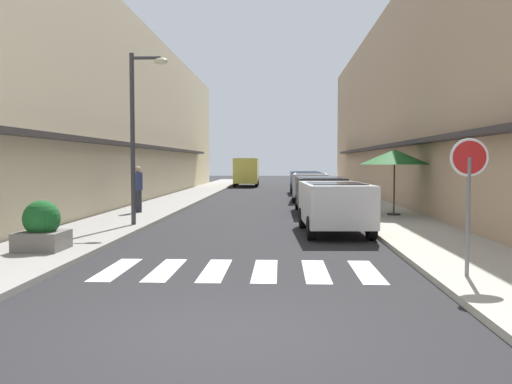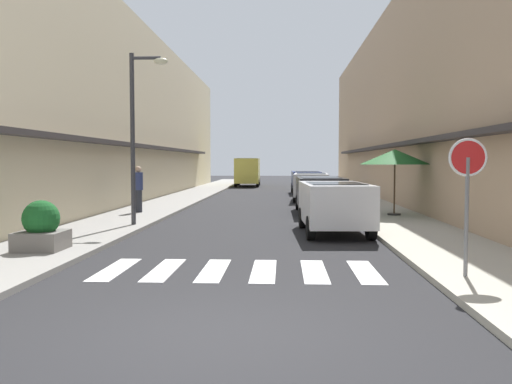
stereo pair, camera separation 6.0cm
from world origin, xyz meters
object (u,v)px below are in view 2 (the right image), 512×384
object	(u,v)px
pedestrian_walking_near	(139,188)
delivery_van	(248,170)
street_lamp	(139,120)
parked_car_far	(311,184)
parked_car_distant	(306,180)
cafe_umbrella	(395,157)
planter_corner	(41,228)
round_street_sign	(468,171)
parked_car_near	(334,202)
parked_car_mid	(320,190)

from	to	relation	value
pedestrian_walking_near	delivery_van	bearing A→B (deg)	110.98
street_lamp	parked_car_far	bearing A→B (deg)	63.78
parked_car_distant	pedestrian_walking_near	world-z (taller)	pedestrian_walking_near
street_lamp	cafe_umbrella	bearing A→B (deg)	21.81
parked_car_far	delivery_van	xyz separation A→B (m)	(-4.46, 17.03, 0.48)
street_lamp	planter_corner	bearing A→B (deg)	-100.21
parked_car_distant	street_lamp	distance (m)	19.52
round_street_sign	cafe_umbrella	xyz separation A→B (m)	(0.96, 10.64, 0.33)
parked_car_near	round_street_sign	size ratio (longest dim) A/B	1.71
parked_car_far	round_street_sign	distance (m)	19.35
cafe_umbrella	delivery_van	bearing A→B (deg)	105.38
parked_car_distant	round_street_sign	xyz separation A→B (m)	(1.64, -25.67, 0.99)
round_street_sign	cafe_umbrella	world-z (taller)	cafe_umbrella
parked_car_mid	parked_car_distant	bearing A→B (deg)	90.00
cafe_umbrella	planter_corner	size ratio (longest dim) A/B	2.30
round_street_sign	planter_corner	world-z (taller)	round_street_sign
parked_car_mid	parked_car_distant	world-z (taller)	same
delivery_van	round_street_sign	size ratio (longest dim) A/B	2.32
cafe_umbrella	round_street_sign	bearing A→B (deg)	-95.17
parked_car_far	parked_car_mid	bearing A→B (deg)	-90.00
round_street_sign	planter_corner	bearing A→B (deg)	164.57
delivery_van	street_lamp	world-z (taller)	street_lamp
cafe_umbrella	parked_car_near	bearing A→B (deg)	-120.59
pedestrian_walking_near	street_lamp	bearing A→B (deg)	-47.67
street_lamp	pedestrian_walking_near	size ratio (longest dim) A/B	2.96
planter_corner	parked_car_far	bearing A→B (deg)	68.10
pedestrian_walking_near	round_street_sign	bearing A→B (deg)	-25.51
street_lamp	pedestrian_walking_near	distance (m)	4.74
parked_car_mid	round_street_sign	bearing A→B (deg)	-82.47
cafe_umbrella	pedestrian_walking_near	size ratio (longest dim) A/B	1.42
street_lamp	parked_car_distant	bearing A→B (deg)	72.20
round_street_sign	cafe_umbrella	size ratio (longest dim) A/B	0.93
parked_car_near	parked_car_far	size ratio (longest dim) A/B	0.89
parked_car_far	street_lamp	world-z (taller)	street_lamp
parked_car_near	cafe_umbrella	world-z (taller)	cafe_umbrella
cafe_umbrella	planter_corner	xyz separation A→B (m)	(-9.40, -8.31, -1.63)
round_street_sign	delivery_van	bearing A→B (deg)	99.54
round_street_sign	pedestrian_walking_near	xyz separation A→B (m)	(-8.67, 11.23, -0.85)
parked_car_far	delivery_van	size ratio (longest dim) A/B	0.82
parked_car_far	parked_car_distant	xyz separation A→B (m)	(-0.00, 6.42, -0.00)
round_street_sign	street_lamp	xyz separation A→B (m)	(-7.56, 7.23, 1.44)
parked_car_far	cafe_umbrella	xyz separation A→B (m)	(2.60, -8.61, 1.31)
round_street_sign	cafe_umbrella	bearing A→B (deg)	84.83
parked_car_distant	round_street_sign	world-z (taller)	round_street_sign
parked_car_distant	street_lamp	xyz separation A→B (m)	(-5.92, -18.44, 2.42)
parked_car_near	pedestrian_walking_near	xyz separation A→B (m)	(-7.03, 4.99, 0.14)
parked_car_near	round_street_sign	xyz separation A→B (m)	(1.64, -6.24, 0.99)
parked_car_near	cafe_umbrella	xyz separation A→B (m)	(2.60, 4.39, 1.32)
street_lamp	cafe_umbrella	size ratio (longest dim) A/B	2.08
parked_car_distant	planter_corner	world-z (taller)	parked_car_distant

